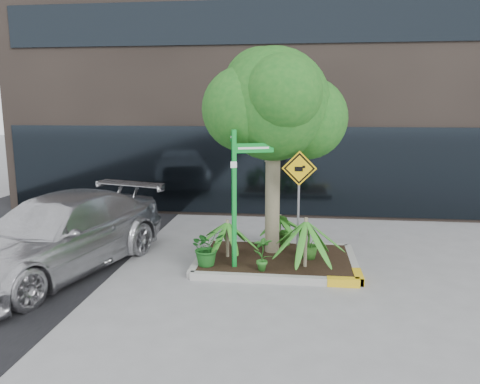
# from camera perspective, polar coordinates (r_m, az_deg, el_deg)

# --- Properties ---
(ground) EXTENTS (80.00, 80.00, 0.00)m
(ground) POSITION_cam_1_polar(r_m,az_deg,el_deg) (9.79, 3.13, -9.25)
(ground) COLOR gray
(ground) RESTS_ON ground
(planter) EXTENTS (3.35, 2.36, 0.15)m
(planter) POSITION_cam_1_polar(r_m,az_deg,el_deg) (10.00, 4.57, -8.21)
(planter) COLOR #9E9E99
(planter) RESTS_ON ground
(tree) EXTENTS (3.03, 2.69, 4.55)m
(tree) POSITION_cam_1_polar(r_m,az_deg,el_deg) (9.92, 4.12, 10.59)
(tree) COLOR gray
(tree) RESTS_ON ground
(palm_front) EXTENTS (1.12, 1.12, 1.25)m
(palm_front) POSITION_cam_1_polar(r_m,az_deg,el_deg) (9.25, 8.06, -3.50)
(palm_front) COLOR gray
(palm_front) RESTS_ON ground
(palm_left) EXTENTS (0.91, 0.91, 1.01)m
(palm_left) POSITION_cam_1_polar(r_m,az_deg,el_deg) (9.80, -1.55, -3.69)
(palm_left) COLOR gray
(palm_left) RESTS_ON ground
(palm_back) EXTENTS (0.80, 0.80, 0.88)m
(palm_back) POSITION_cam_1_polar(r_m,az_deg,el_deg) (10.69, 4.88, -3.02)
(palm_back) COLOR gray
(palm_back) RESTS_ON ground
(parked_car) EXTENTS (3.50, 5.63, 1.52)m
(parked_car) POSITION_cam_1_polar(r_m,az_deg,el_deg) (10.06, -21.36, -4.89)
(parked_car) COLOR silver
(parked_car) RESTS_ON ground
(shrub_a) EXTENTS (0.95, 0.95, 0.75)m
(shrub_a) POSITION_cam_1_polar(r_m,az_deg,el_deg) (9.41, -4.04, -6.69)
(shrub_a) COLOR #175319
(shrub_a) RESTS_ON planter
(shrub_b) EXTENTS (0.47, 0.47, 0.68)m
(shrub_b) POSITION_cam_1_polar(r_m,az_deg,el_deg) (9.90, 8.42, -6.11)
(shrub_b) COLOR #2C661E
(shrub_b) RESTS_ON planter
(shrub_c) EXTENTS (0.45, 0.45, 0.70)m
(shrub_c) POSITION_cam_1_polar(r_m,az_deg,el_deg) (9.11, 2.77, -7.46)
(shrub_c) COLOR #286D21
(shrub_c) RESTS_ON planter
(shrub_d) EXTENTS (0.49, 0.49, 0.74)m
(shrub_d) POSITION_cam_1_polar(r_m,az_deg,el_deg) (10.71, 5.56, -4.61)
(shrub_d) COLOR #2B661D
(shrub_d) RESTS_ON planter
(street_sign_post) EXTENTS (1.03, 0.81, 2.86)m
(street_sign_post) POSITION_cam_1_polar(r_m,az_deg,el_deg) (9.08, -0.46, 0.76)
(street_sign_post) COLOR #0D912B
(street_sign_post) RESTS_ON ground
(cattle_sign) EXTENTS (0.70, 0.11, 2.28)m
(cattle_sign) POSITION_cam_1_polar(r_m,az_deg,el_deg) (9.43, 7.19, 0.55)
(cattle_sign) COLOR slate
(cattle_sign) RESTS_ON ground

